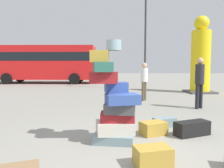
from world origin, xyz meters
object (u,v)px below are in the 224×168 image
object	(u,v)px
person_tourist_with_camera	(200,78)
parked_bus	(45,62)
suitcase_tower	(114,107)
lamp_post	(146,23)
yellow_dummy_statue	(201,59)
suitcase_slate_behind_tower	(164,122)
suitcase_tan_left_side	(153,128)
suitcase_black_white_trunk	(192,128)
suitcase_tan_foreground_near	(153,156)
person_bearded_onlooker	(144,78)

from	to	relation	value
person_tourist_with_camera	parked_bus	world-z (taller)	parked_bus
suitcase_tower	lamp_post	world-z (taller)	lamp_post
yellow_dummy_statue	suitcase_tower	bearing A→B (deg)	-123.92
person_tourist_with_camera	lamp_post	bearing A→B (deg)	-115.73
suitcase_slate_behind_tower	lamp_post	bearing A→B (deg)	64.86
suitcase_slate_behind_tower	suitcase_tan_left_side	bearing A→B (deg)	-142.17
suitcase_tan_left_side	suitcase_tower	bearing A→B (deg)	-173.94
suitcase_tan_left_side	suitcase_black_white_trunk	bearing A→B (deg)	-27.02
person_tourist_with_camera	parked_bus	distance (m)	14.34
suitcase_black_white_trunk	parked_bus	size ratio (longest dim) A/B	0.09
suitcase_tan_foreground_near	parked_bus	xyz separation A→B (m)	(-5.65, 15.95, 1.69)
suitcase_black_white_trunk	suitcase_tan_left_side	xyz separation A→B (m)	(-0.81, 0.09, -0.01)
suitcase_tower	lamp_post	bearing A→B (deg)	75.48
suitcase_slate_behind_tower	parked_bus	size ratio (longest dim) A/B	0.06
parked_bus	person_tourist_with_camera	bearing A→B (deg)	-51.21
suitcase_tan_left_side	person_tourist_with_camera	bearing A→B (deg)	30.60
suitcase_tower	suitcase_tan_foreground_near	distance (m)	1.28
suitcase_black_white_trunk	suitcase_tower	bearing A→B (deg)	171.73
person_tourist_with_camera	person_bearded_onlooker	bearing A→B (deg)	-81.37
suitcase_black_white_trunk	yellow_dummy_statue	distance (m)	8.26
suitcase_tan_left_side	parked_bus	distance (m)	15.77
person_tourist_with_camera	yellow_dummy_statue	world-z (taller)	yellow_dummy_statue
suitcase_tower	suitcase_black_white_trunk	bearing A→B (deg)	11.44
suitcase_black_white_trunk	person_tourist_with_camera	distance (m)	3.33
person_tourist_with_camera	suitcase_black_white_trunk	bearing A→B (deg)	31.28
suitcase_tower	suitcase_tan_left_side	bearing A→B (deg)	26.56
suitcase_tan_left_side	parked_bus	xyz separation A→B (m)	(-6.00, 14.49, 1.69)
suitcase_slate_behind_tower	person_tourist_with_camera	world-z (taller)	person_tourist_with_camera
lamp_post	suitcase_black_white_trunk	bearing A→B (deg)	-94.72
suitcase_tower	suitcase_black_white_trunk	distance (m)	1.79
suitcase_black_white_trunk	lamp_post	size ratio (longest dim) A/B	0.12
lamp_post	suitcase_tan_foreground_near	bearing A→B (deg)	-100.42
suitcase_slate_behind_tower	suitcase_tan_foreground_near	world-z (taller)	suitcase_tan_foreground_near
suitcase_tower	yellow_dummy_statue	world-z (taller)	yellow_dummy_statue
suitcase_tan_left_side	lamp_post	bearing A→B (deg)	59.61
person_tourist_with_camera	parked_bus	size ratio (longest dim) A/B	0.20
suitcase_tan_left_side	lamp_post	xyz separation A→B (m)	(1.55, 8.89, 3.97)
yellow_dummy_statue	parked_bus	world-z (taller)	yellow_dummy_statue
suitcase_black_white_trunk	suitcase_tan_foreground_near	world-z (taller)	suitcase_black_white_trunk
suitcase_tower	person_tourist_with_camera	bearing A→B (deg)	45.95
person_bearded_onlooker	parked_bus	world-z (taller)	parked_bus
suitcase_black_white_trunk	suitcase_slate_behind_tower	distance (m)	0.79
suitcase_tan_foreground_near	suitcase_slate_behind_tower	bearing A→B (deg)	58.98
person_bearded_onlooker	parked_bus	bearing A→B (deg)	-112.63
suitcase_slate_behind_tower	lamp_post	distance (m)	9.28
suitcase_tan_foreground_near	person_bearded_onlooker	bearing A→B (deg)	69.74
suitcase_tan_foreground_near	parked_bus	distance (m)	17.01
person_tourist_with_camera	suitcase_tan_foreground_near	bearing A→B (deg)	26.34
suitcase_tower	person_bearded_onlooker	xyz separation A→B (m)	(1.54, 5.02, 0.26)
suitcase_tan_left_side	parked_bus	bearing A→B (deg)	91.99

